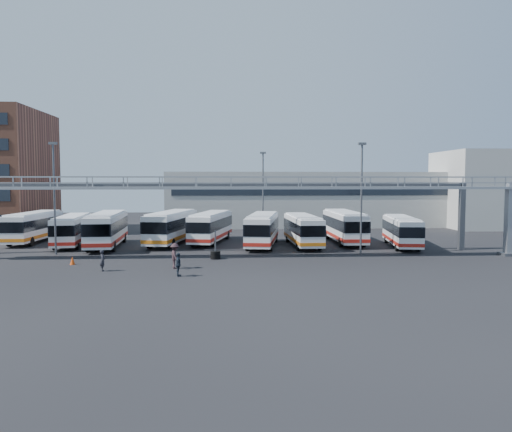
{
  "coord_description": "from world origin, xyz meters",
  "views": [
    {
      "loc": [
        -0.36,
        -38.2,
        6.69
      ],
      "look_at": [
        2.22,
        6.0,
        3.59
      ],
      "focal_mm": 35.0,
      "sensor_mm": 36.0,
      "label": 1
    }
  ],
  "objects": [
    {
      "name": "bus_7",
      "position": [
        12.33,
        14.9,
        1.91
      ],
      "size": [
        2.74,
        11.36,
        3.45
      ],
      "rotation": [
        0.0,
        0.0,
        -0.01
      ],
      "color": "white",
      "rests_on": "ground"
    },
    {
      "name": "tire_stack",
      "position": [
        -1.37,
        4.5,
        0.41
      ],
      "size": [
        0.86,
        0.86,
        2.45
      ],
      "color": "black",
      "rests_on": "ground"
    },
    {
      "name": "light_pole_back",
      "position": [
        4.0,
        22.0,
        5.73
      ],
      "size": [
        0.7,
        0.35,
        10.21
      ],
      "color": "#4C4F54",
      "rests_on": "ground"
    },
    {
      "name": "ground",
      "position": [
        0.0,
        0.0,
        0.0
      ],
      "size": [
        140.0,
        140.0,
        0.0
      ],
      "primitive_type": "plane",
      "color": "black",
      "rests_on": "ground"
    },
    {
      "name": "bus_8",
      "position": [
        17.4,
        11.35,
        1.7
      ],
      "size": [
        3.91,
        10.37,
        3.07
      ],
      "rotation": [
        0.0,
        0.0,
        -0.16
      ],
      "color": "white",
      "rests_on": "ground"
    },
    {
      "name": "pedestrian_d",
      "position": [
        -3.79,
        -3.27,
        0.84
      ],
      "size": [
        0.58,
        1.04,
        1.67
      ],
      "primitive_type": "imported",
      "rotation": [
        0.0,
        0.0,
        1.76
      ],
      "color": "#19212D",
      "rests_on": "ground"
    },
    {
      "name": "pedestrian_a",
      "position": [
        -9.63,
        -0.84,
        0.8
      ],
      "size": [
        0.57,
        0.68,
        1.59
      ],
      "primitive_type": "imported",
      "rotation": [
        0.0,
        0.0,
        1.95
      ],
      "color": "black",
      "rests_on": "ground"
    },
    {
      "name": "bus_3",
      "position": [
        -6.25,
        15.01,
        1.92
      ],
      "size": [
        4.76,
        11.74,
        3.48
      ],
      "rotation": [
        0.0,
        0.0,
        -0.19
      ],
      "color": "white",
      "rests_on": "ground"
    },
    {
      "name": "cone_right",
      "position": [
        -12.77,
        2.22,
        0.32
      ],
      "size": [
        0.54,
        0.54,
        0.65
      ],
      "primitive_type": "cone",
      "rotation": [
        0.0,
        0.0,
        -0.43
      ],
      "color": "#D0400B",
      "rests_on": "ground"
    },
    {
      "name": "bus_5",
      "position": [
        3.28,
        12.6,
        1.85
      ],
      "size": [
        4.36,
        11.26,
        3.34
      ],
      "rotation": [
        0.0,
        0.0,
        -0.17
      ],
      "color": "white",
      "rests_on": "ground"
    },
    {
      "name": "bus_4",
      "position": [
        -2.11,
        15.91,
        1.83
      ],
      "size": [
        4.67,
        11.18,
        3.31
      ],
      "rotation": [
        0.0,
        0.0,
        -0.2
      ],
      "color": "white",
      "rests_on": "ground"
    },
    {
      "name": "bus_1",
      "position": [
        -16.4,
        14.28,
        1.75
      ],
      "size": [
        3.53,
        10.6,
        3.16
      ],
      "rotation": [
        0.0,
        0.0,
        0.11
      ],
      "color": "white",
      "rests_on": "ground"
    },
    {
      "name": "gantry",
      "position": [
        0.0,
        5.87,
        5.51
      ],
      "size": [
        51.4,
        5.15,
        7.1
      ],
      "color": "gray",
      "rests_on": "ground"
    },
    {
      "name": "light_pole_left",
      "position": [
        -16.0,
        8.0,
        5.73
      ],
      "size": [
        0.7,
        0.35,
        10.21
      ],
      "color": "#4C4F54",
      "rests_on": "ground"
    },
    {
      "name": "pedestrian_c",
      "position": [
        -4.35,
        -0.05,
        0.98
      ],
      "size": [
        1.06,
        1.42,
        1.95
      ],
      "primitive_type": "imported",
      "rotation": [
        0.0,
        0.0,
        1.87
      ],
      "color": "#322124",
      "rests_on": "ground"
    },
    {
      "name": "building_right",
      "position": [
        38.0,
        32.0,
        5.5
      ],
      "size": [
        14.0,
        12.0,
        11.0
      ],
      "primitive_type": "cube",
      "color": "#B2B2AD",
      "rests_on": "ground"
    },
    {
      "name": "bus_0",
      "position": [
        -21.45,
        17.39,
        1.83
      ],
      "size": [
        2.87,
        10.96,
        3.31
      ],
      "rotation": [
        0.0,
        0.0,
        -0.03
      ],
      "color": "white",
      "rests_on": "ground"
    },
    {
      "name": "bus_2",
      "position": [
        -12.54,
        12.97,
        1.94
      ],
      "size": [
        3.43,
        11.68,
        3.5
      ],
      "rotation": [
        0.0,
        0.0,
        0.07
      ],
      "color": "white",
      "rests_on": "ground"
    },
    {
      "name": "warehouse",
      "position": [
        12.0,
        38.0,
        4.0
      ],
      "size": [
        42.0,
        14.0,
        8.0
      ],
      "primitive_type": "cube",
      "color": "#9E9E99",
      "rests_on": "ground"
    },
    {
      "name": "bus_6",
      "position": [
        7.45,
        12.6,
        1.77
      ],
      "size": [
        2.76,
        10.58,
        3.19
      ],
      "rotation": [
        0.0,
        0.0,
        0.03
      ],
      "color": "white",
      "rests_on": "ground"
    },
    {
      "name": "light_pole_mid",
      "position": [
        12.0,
        7.0,
        5.73
      ],
      "size": [
        0.7,
        0.35,
        10.21
      ],
      "color": "#4C4F54",
      "rests_on": "ground"
    }
  ]
}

